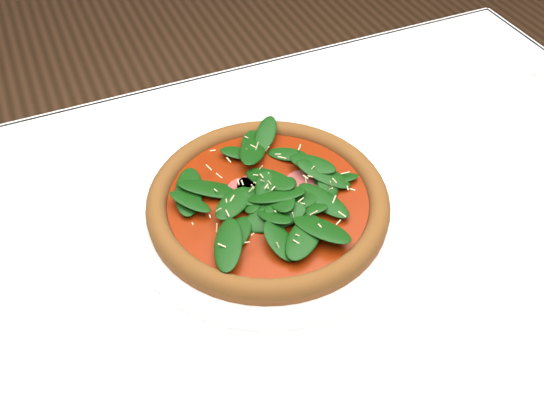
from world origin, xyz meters
name	(u,v)px	position (x,y,z in m)	size (l,w,h in m)	color
dining_table	(305,278)	(0.00, 0.00, 0.65)	(1.21, 0.81, 0.75)	white
plate	(268,209)	(-0.03, 0.05, 0.76)	(0.38, 0.38, 0.02)	white
pizza	(268,198)	(-0.03, 0.05, 0.78)	(0.38, 0.38, 0.04)	brown
saucer_far	(496,60)	(0.49, 0.23, 0.76)	(0.14, 0.14, 0.01)	white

